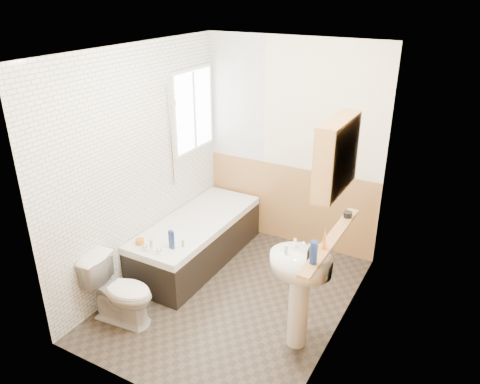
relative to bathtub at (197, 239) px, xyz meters
The scene contains 26 objects.
floor 0.89m from the bathtub, 30.69° to the right, with size 2.80×2.80×0.00m, color #2F2821.
ceiling 2.38m from the bathtub, 30.69° to the right, with size 2.80×2.80×0.00m, color white.
wall_back 1.56m from the bathtub, 53.23° to the left, with size 2.20×0.02×2.50m, color #F5EACA.
wall_front 2.21m from the bathtub, 68.39° to the right, with size 2.20×0.02×2.50m, color #F5EACA.
wall_left 1.13m from the bathtub, 131.25° to the right, with size 0.02×2.80×2.50m, color #F5EACA.
wall_right 2.13m from the bathtub, 13.25° to the right, with size 0.02×2.80×2.50m, color #F5EACA.
wainscot_right 1.88m from the bathtub, 13.41° to the right, with size 0.01×2.80×1.00m, color #B5814A.
wainscot_front 1.97m from the bathtub, 68.16° to the right, with size 2.20×0.01×1.00m, color #B5814A.
wainscot_back 1.22m from the bathtub, 52.60° to the left, with size 2.20×0.01×1.00m, color #B5814A.
tile_cladding_left 1.12m from the bathtub, 129.56° to the right, with size 0.01×2.80×2.50m, color white.
tile_return_back 1.76m from the bathtub, 89.70° to the left, with size 0.75×0.01×1.50m, color white.
window 1.51m from the bathtub, 122.78° to the left, with size 0.03×0.79×0.99m.
bathtub is the anchor object (origin of this frame).
shower_riser 1.32m from the bathtub, behind, with size 0.10×0.08×1.15m.
toilet 1.26m from the bathtub, 91.37° to the right, with size 0.38×0.68×0.66m, color white.
sink 1.78m from the bathtub, 25.20° to the right, with size 0.54×0.44×1.04m.
pine_shelf 2.03m from the bathtub, 18.50° to the right, with size 0.10×1.26×0.03m, color #B5814A.
medicine_cabinet 2.38m from the bathtub, 18.25° to the right, with size 0.16×0.65×0.59m.
foam_can 2.23m from the bathtub, 29.99° to the right, with size 0.06×0.06×0.19m, color navy.
green_bottle 2.13m from the bathtub, 23.77° to the right, with size 0.04×0.04×0.20m, color orange.
black_jar 1.96m from the bathtub, ahead, with size 0.08×0.08×0.05m, color black.
soap_bottle 2.00m from the bathtub, 25.35° to the right, with size 0.09×0.20×0.09m, color black.
clear_bottle 1.78m from the bathtub, 28.38° to the right, with size 0.03×0.03×0.09m, color silver.
blue_gel 0.74m from the bathtub, 78.39° to the right, with size 0.06×0.04×0.20m, color navy.
cream_jar 0.81m from the bathtub, 106.17° to the right, with size 0.09×0.09×0.06m, color orange.
orange_bottle 0.67m from the bathtub, 68.99° to the right, with size 0.03×0.03×0.08m, color #59C647.
Camera 1 is at (2.01, -3.48, 3.01)m, focal length 35.00 mm.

